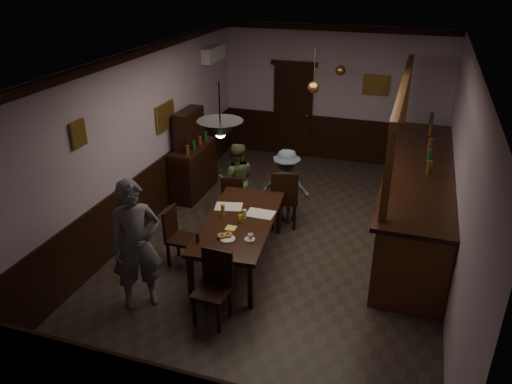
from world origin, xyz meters
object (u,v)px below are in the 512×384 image
at_px(chair_side, 177,234).
at_px(coffee_cup, 251,236).
at_px(person_standing, 136,246).
at_px(person_seated_left, 236,180).
at_px(bar_counter, 416,198).
at_px(sideboard, 193,161).
at_px(chair_far_left, 233,196).
at_px(person_seated_right, 286,185).
at_px(soda_can, 240,218).
at_px(pendant_iron, 220,129).
at_px(pendant_brass_far, 341,70).
at_px(chair_near, 214,284).
at_px(dining_table, 239,224).
at_px(pendant_brass_mid, 313,88).
at_px(chair_far_right, 284,197).

distance_m(chair_side, coffee_cup, 1.30).
bearing_deg(person_standing, person_seated_left, 42.50).
bearing_deg(bar_counter, sideboard, 176.18).
relative_size(chair_far_left, person_seated_right, 0.66).
xyz_separation_m(soda_can, pendant_iron, (0.03, -0.74, 1.61)).
distance_m(chair_side, person_seated_right, 2.22).
bearing_deg(sideboard, chair_far_left, -36.01).
bearing_deg(pendant_brass_far, pendant_iron, -99.23).
bearing_deg(person_seated_right, chair_far_left, 20.72).
height_order(bar_counter, pendant_brass_far, pendant_brass_far).
height_order(person_standing, soda_can, person_standing).
distance_m(person_seated_left, bar_counter, 3.10).
bearing_deg(pendant_brass_far, chair_near, -97.56).
distance_m(dining_table, person_seated_left, 1.61).
bearing_deg(bar_counter, dining_table, -144.24).
distance_m(bar_counter, pendant_brass_mid, 2.53).
distance_m(chair_side, person_standing, 1.14).
height_order(chair_far_left, chair_side, chair_side).
bearing_deg(person_seated_right, sideboard, -15.31).
bearing_deg(dining_table, chair_far_left, 114.56).
bearing_deg(sideboard, person_seated_left, -27.00).
distance_m(person_seated_left, coffee_cup, 2.19).
relative_size(chair_far_left, chair_side, 0.97).
bearing_deg(person_seated_left, bar_counter, 164.18).
relative_size(chair_side, pendant_iron, 1.32).
distance_m(chair_far_left, bar_counter, 3.10).
xyz_separation_m(sideboard, pendant_brass_mid, (2.31, 0.02, 1.62)).
distance_m(chair_far_left, chair_near, 2.64).
bearing_deg(person_seated_left, coffee_cup, 94.31).
relative_size(chair_side, person_seated_left, 0.67).
relative_size(sideboard, bar_counter, 0.37).
distance_m(dining_table, chair_side, 0.96).
height_order(chair_side, person_seated_right, person_seated_right).
distance_m(chair_far_left, chair_side, 1.55).
bearing_deg(chair_far_left, person_standing, 68.86).
distance_m(person_seated_right, bar_counter, 2.20).
xyz_separation_m(chair_far_left, pendant_brass_far, (1.35, 2.37, 1.81)).
xyz_separation_m(dining_table, chair_near, (0.14, -1.31, -0.15)).
bearing_deg(person_seated_right, person_seated_left, 3.74).
bearing_deg(sideboard, coffee_cup, -50.99).
distance_m(chair_side, bar_counter, 3.97).
bearing_deg(bar_counter, pendant_brass_far, 133.02).
bearing_deg(person_seated_left, pendant_brass_far, -144.66).
relative_size(dining_table, soda_can, 19.05).
height_order(chair_far_left, person_standing, person_standing).
distance_m(dining_table, soda_can, 0.14).
distance_m(person_seated_right, soda_can, 1.67).
distance_m(dining_table, pendant_iron, 1.91).
height_order(chair_far_left, sideboard, sideboard).
distance_m(chair_far_right, sideboard, 2.20).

